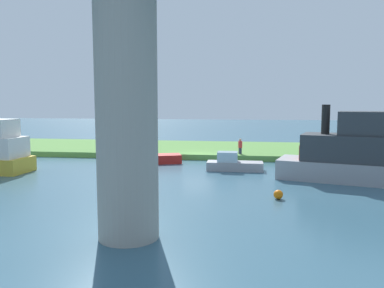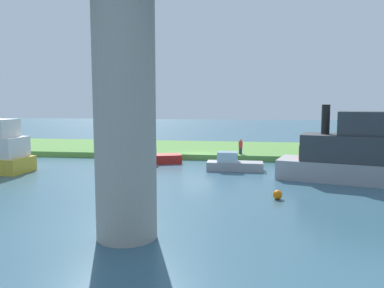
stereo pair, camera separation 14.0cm
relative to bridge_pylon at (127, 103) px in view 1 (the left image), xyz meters
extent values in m
plane|color=#386075|center=(0.00, -19.76, -5.12)|extent=(160.00, 160.00, 0.00)
cube|color=#5B9342|center=(0.00, -25.76, -4.87)|extent=(80.00, 12.00, 0.50)
cylinder|color=#9E998E|center=(0.00, 0.00, 0.00)|extent=(2.29, 2.29, 10.24)
cylinder|color=#2D334C|center=(-3.74, -20.85, -4.34)|extent=(0.29, 0.29, 0.55)
cylinder|color=red|center=(-3.74, -20.85, -3.77)|extent=(0.51, 0.51, 0.60)
sphere|color=tan|center=(-3.74, -20.85, -3.35)|extent=(0.24, 0.24, 0.24)
cylinder|color=brown|center=(8.72, -20.19, -4.23)|extent=(0.20, 0.20, 0.77)
cube|color=#99999E|center=(-11.38, -12.28, -4.47)|extent=(10.26, 5.80, 1.30)
cube|color=#33383D|center=(-11.90, -12.13, -2.95)|extent=(8.30, 4.95, 1.73)
cube|color=#33383D|center=(-12.63, -11.92, -1.33)|extent=(5.36, 3.71, 1.52)
cylinder|color=black|center=(-9.50, -12.81, -1.11)|extent=(0.54, 0.54, 1.95)
cube|color=#D84C2D|center=(-8.88, -12.99, -3.33)|extent=(2.20, 2.35, 0.97)
cube|color=red|center=(3.48, -17.57, -4.76)|extent=(4.95, 3.12, 0.73)
cube|color=silver|center=(4.07, -17.36, -3.98)|extent=(2.03, 1.81, 0.83)
cube|color=#99999E|center=(-3.47, -15.21, -4.79)|extent=(4.21, 1.53, 0.65)
cube|color=silver|center=(-2.91, -15.21, -4.09)|extent=(1.52, 1.21, 0.75)
sphere|color=orange|center=(-6.08, -6.78, -4.87)|extent=(0.50, 0.50, 0.50)
camera|label=1|loc=(-4.46, 13.76, 0.04)|focal=36.09mm
camera|label=2|loc=(-4.60, 13.74, 0.04)|focal=36.09mm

